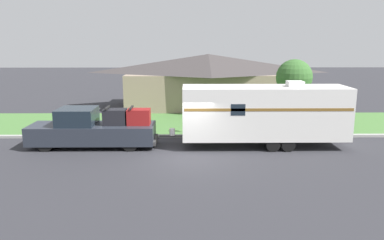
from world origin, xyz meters
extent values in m
plane|color=#2D2D33|center=(0.00, 0.00, 0.00)|extent=(120.00, 120.00, 0.00)
cube|color=#999993|center=(0.00, 3.75, 0.07)|extent=(80.00, 0.30, 0.14)
cube|color=#477538|center=(0.00, 7.40, 0.01)|extent=(80.00, 7.00, 0.03)
cube|color=gray|center=(1.69, 13.78, 1.42)|extent=(12.99, 6.10, 2.83)
pyramid|color=#3D3838|center=(1.69, 13.78, 3.59)|extent=(14.03, 6.59, 1.50)
cube|color=#4C3828|center=(1.69, 10.76, 1.05)|extent=(1.00, 0.06, 2.10)
cylinder|color=black|center=(-7.10, 1.09, 0.43)|extent=(0.87, 0.28, 0.87)
cylinder|color=black|center=(-7.10, 2.72, 0.43)|extent=(0.87, 0.28, 0.87)
cylinder|color=black|center=(-2.89, 1.09, 0.43)|extent=(0.87, 0.28, 0.87)
cylinder|color=black|center=(-2.89, 2.72, 0.43)|extent=(0.87, 0.28, 0.87)
cube|color=#282D38|center=(-6.32, 1.90, 0.71)|extent=(3.60, 1.98, 0.94)
cube|color=#19232D|center=(-5.67, 1.90, 1.60)|extent=(1.87, 1.83, 0.85)
cube|color=#282D38|center=(-3.13, 1.90, 0.71)|extent=(2.78, 1.98, 0.94)
cube|color=#333333|center=(-1.68, 1.90, 0.36)|extent=(0.12, 1.79, 0.20)
cube|color=black|center=(-3.74, 1.90, 1.58)|extent=(1.15, 0.83, 0.80)
cube|color=black|center=(-4.11, 1.90, 2.06)|extent=(0.10, 0.92, 0.08)
cube|color=maroon|center=(-2.52, 1.90, 1.58)|extent=(1.15, 0.83, 0.80)
cube|color=black|center=(-2.89, 1.90, 2.06)|extent=(0.10, 0.92, 0.08)
cylinder|color=black|center=(4.22, 0.90, 0.35)|extent=(0.69, 0.22, 0.69)
cylinder|color=black|center=(4.22, 2.91, 0.35)|extent=(0.69, 0.22, 0.69)
cylinder|color=black|center=(4.98, 0.90, 0.35)|extent=(0.69, 0.22, 0.69)
cylinder|color=black|center=(4.98, 2.91, 0.35)|extent=(0.69, 0.22, 0.69)
cube|color=silver|center=(3.93, 1.90, 1.81)|extent=(8.38, 2.29, 2.64)
cube|color=brown|center=(3.93, 0.75, 2.14)|extent=(8.22, 0.01, 0.14)
cube|color=#383838|center=(-0.87, 1.90, 0.54)|extent=(1.23, 0.12, 0.10)
cylinder|color=silver|center=(-0.81, 1.90, 0.77)|extent=(0.28, 0.28, 0.36)
cube|color=silver|center=(5.44, 1.90, 3.27)|extent=(0.80, 0.68, 0.28)
cube|color=#19232D|center=(2.42, 0.75, 2.14)|extent=(0.70, 0.01, 0.56)
cylinder|color=brown|center=(0.08, 4.68, 0.54)|extent=(0.09, 0.09, 1.08)
cube|color=black|center=(0.08, 4.68, 1.19)|extent=(0.48, 0.20, 0.22)
cylinder|color=brown|center=(6.76, 6.76, 1.13)|extent=(0.24, 0.24, 2.27)
sphere|color=#38662D|center=(6.76, 6.76, 3.13)|extent=(2.28, 2.28, 2.28)
camera|label=1|loc=(-0.01, -16.93, 5.42)|focal=35.00mm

